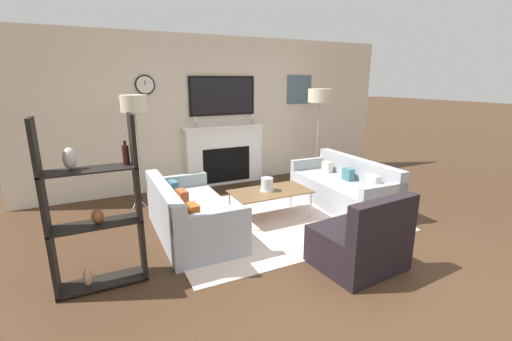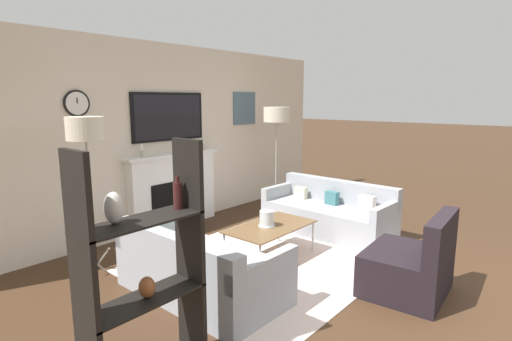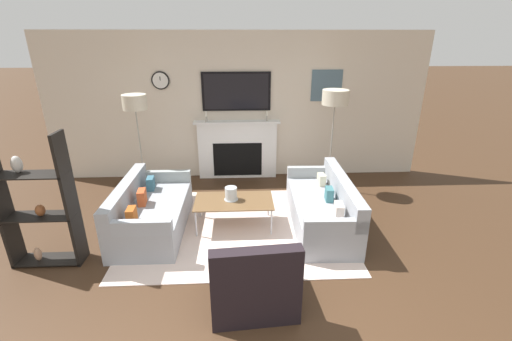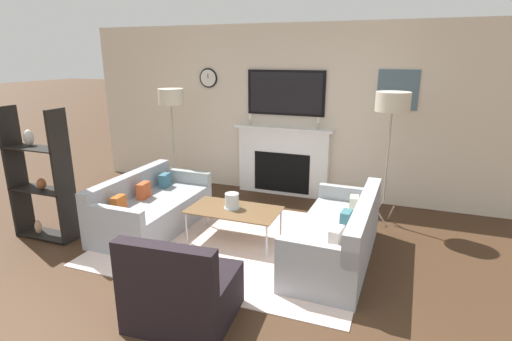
{
  "view_description": "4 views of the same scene",
  "coord_description": "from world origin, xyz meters",
  "views": [
    {
      "loc": [
        -2.26,
        -1.68,
        1.93
      ],
      "look_at": [
        -0.22,
        2.49,
        0.7
      ],
      "focal_mm": 24.0,
      "sensor_mm": 36.0,
      "label": 1
    },
    {
      "loc": [
        -3.65,
        -0.47,
        1.9
      ],
      "look_at": [
        0.15,
        2.77,
        1.01
      ],
      "focal_mm": 28.0,
      "sensor_mm": 36.0,
      "label": 2
    },
    {
      "loc": [
        0.06,
        -2.02,
        2.6
      ],
      "look_at": [
        0.28,
        2.71,
        0.73
      ],
      "focal_mm": 24.0,
      "sensor_mm": 36.0,
      "label": 3
    },
    {
      "loc": [
        1.81,
        -1.79,
        2.22
      ],
      "look_at": [
        0.02,
        2.95,
        0.75
      ],
      "focal_mm": 28.0,
      "sensor_mm": 36.0,
      "label": 4
    }
  ],
  "objects": [
    {
      "name": "floor_lamp_right",
      "position": [
        1.64,
        3.59,
        1.63
      ],
      "size": [
        0.43,
        0.43,
        1.79
      ],
      "color": "#9E998E",
      "rests_on": "ground_plane"
    },
    {
      "name": "shelf_unit",
      "position": [
        -2.31,
        1.62,
        0.78
      ],
      "size": [
        0.81,
        0.28,
        1.64
      ],
      "color": "black",
      "rests_on": "ground_plane"
    },
    {
      "name": "couch_right",
      "position": [
        1.24,
        2.32,
        0.27
      ],
      "size": [
        0.82,
        1.86,
        0.74
      ],
      "color": "#999EA5",
      "rests_on": "ground_plane"
    },
    {
      "name": "coffee_table",
      "position": [
        -0.05,
        2.37,
        0.39
      ],
      "size": [
        1.12,
        0.62,
        0.41
      ],
      "color": "brown",
      "rests_on": "ground_plane"
    },
    {
      "name": "area_rug",
      "position": [
        0.0,
        2.32,
        0.01
      ],
      "size": [
        3.08,
        2.42,
        0.01
      ],
      "color": "beige",
      "rests_on": "ground_plane"
    },
    {
      "name": "fireplace_wall",
      "position": [
        0.0,
        4.36,
        1.23
      ],
      "size": [
        7.07,
        0.28,
        2.7
      ],
      "color": "beige",
      "rests_on": "ground_plane"
    },
    {
      "name": "couch_left",
      "position": [
        -1.23,
        2.32,
        0.26
      ],
      "size": [
        0.87,
        1.69,
        0.71
      ],
      "color": "#999EA5",
      "rests_on": "ground_plane"
    },
    {
      "name": "floor_lamp_left",
      "position": [
        -1.64,
        3.59,
        1.58
      ],
      "size": [
        0.39,
        0.39,
        1.73
      ],
      "color": "#9E998E",
      "rests_on": "ground_plane"
    },
    {
      "name": "hurricane_candle",
      "position": [
        -0.09,
        2.4,
        0.49
      ],
      "size": [
        0.2,
        0.2,
        0.19
      ],
      "color": "silver",
      "rests_on": "coffee_table"
    },
    {
      "name": "armchair",
      "position": [
        0.16,
        0.77,
        0.28
      ],
      "size": [
        0.9,
        0.8,
        0.84
      ],
      "color": "black",
      "rests_on": "ground_plane"
    }
  ]
}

